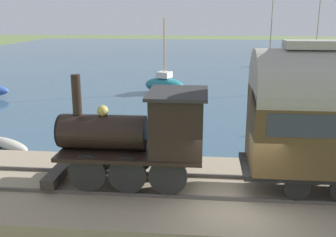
{
  "coord_description": "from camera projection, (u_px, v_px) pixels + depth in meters",
  "views": [
    {
      "loc": [
        -10.59,
        1.01,
        6.04
      ],
      "look_at": [
        5.68,
        2.56,
        1.64
      ],
      "focal_mm": 42.0,
      "sensor_mm": 36.0,
      "label": 1
    }
  ],
  "objects": [
    {
      "name": "rail_embankment",
      "position": [
        233.0,
        196.0,
        12.76
      ],
      "size": [
        5.73,
        56.0,
        0.66
      ],
      "color": "gray",
      "rests_on": "ground"
    },
    {
      "name": "steam_locomotive",
      "position": [
        144.0,
        132.0,
        12.47
      ],
      "size": [
        2.29,
        5.13,
        3.53
      ],
      "color": "black",
      "rests_on": "rail_embankment"
    },
    {
      "name": "sailboat_teal",
      "position": [
        164.0,
        84.0,
        30.38
      ],
      "size": [
        2.65,
        3.58,
        5.66
      ],
      "rotation": [
        0.0,
        0.0,
        -0.35
      ],
      "color": "#1E707A",
      "rests_on": "harbor_water"
    },
    {
      "name": "sailboat_black",
      "position": [
        315.0,
        59.0,
        47.82
      ],
      "size": [
        2.95,
        4.69,
        8.49
      ],
      "rotation": [
        0.0,
        0.0,
        0.29
      ],
      "color": "black",
      "rests_on": "harbor_water"
    },
    {
      "name": "ground_plane",
      "position": [
        236.0,
        223.0,
        11.66
      ],
      "size": [
        200.0,
        200.0,
        0.0
      ],
      "primitive_type": "plane",
      "color": "#607542"
    },
    {
      "name": "sailboat_white",
      "position": [
        269.0,
        60.0,
        46.03
      ],
      "size": [
        2.6,
        3.95,
        8.82
      ],
      "rotation": [
        0.0,
        0.0,
        0.43
      ],
      "color": "white",
      "rests_on": "harbor_water"
    },
    {
      "name": "rowboat_far_out",
      "position": [
        9.0,
        144.0,
        18.0
      ],
      "size": [
        2.19,
        2.82,
        0.42
      ],
      "rotation": [
        0.0,
        0.0,
        -0.58
      ],
      "color": "#B7B2A3",
      "rests_on": "harbor_water"
    },
    {
      "name": "harbor_water",
      "position": [
        213.0,
        58.0,
        54.32
      ],
      "size": [
        80.0,
        80.0,
        0.01
      ],
      "color": "#38566B",
      "rests_on": "ground"
    }
  ]
}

